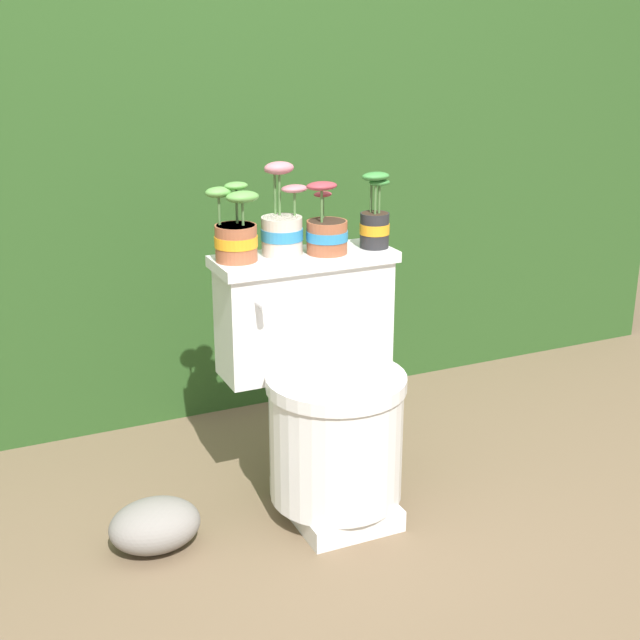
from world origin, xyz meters
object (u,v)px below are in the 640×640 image
at_px(potted_plant_midright, 375,220).
at_px(potted_plant_left, 236,234).
at_px(garden_stone, 155,525).
at_px(potted_plant_midleft, 282,226).
at_px(potted_plant_middle, 327,231).
at_px(toilet, 325,396).

bearing_deg(potted_plant_midright, potted_plant_left, 175.97).
bearing_deg(garden_stone, potted_plant_midleft, 23.27).
height_order(potted_plant_middle, potted_plant_midright, potted_plant_midright).
height_order(potted_plant_left, potted_plant_midright, potted_plant_midright).
xyz_separation_m(potted_plant_midleft, potted_plant_midright, (0.26, -0.04, 0.00)).
relative_size(potted_plant_left, potted_plant_midleft, 0.83).
xyz_separation_m(toilet, garden_stone, (-0.50, -0.03, -0.26)).
height_order(potted_plant_midleft, potted_plant_middle, potted_plant_midleft).
relative_size(potted_plant_midright, garden_stone, 0.90).
relative_size(potted_plant_left, potted_plant_midright, 0.97).
relative_size(toilet, garden_stone, 2.91).
bearing_deg(garden_stone, potted_plant_midright, 12.06).
height_order(toilet, potted_plant_left, potted_plant_left).
bearing_deg(garden_stone, toilet, 3.64).
xyz_separation_m(potted_plant_midright, garden_stone, (-0.70, -0.15, -0.71)).
bearing_deg(potted_plant_midright, potted_plant_middle, -179.56).
bearing_deg(garden_stone, potted_plant_middle, 15.02).
relative_size(potted_plant_left, garden_stone, 0.87).
relative_size(potted_plant_middle, garden_stone, 0.84).
distance_m(potted_plant_middle, garden_stone, 0.90).
distance_m(toilet, potted_plant_midleft, 0.48).
bearing_deg(toilet, potted_plant_left, 142.54).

